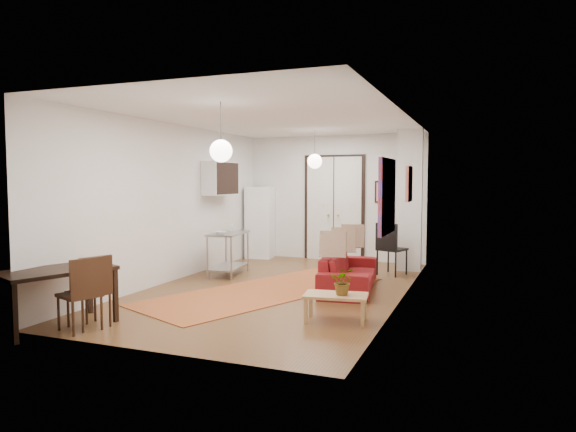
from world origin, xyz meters
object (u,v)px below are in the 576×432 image
(black_side_chair, at_px, (393,244))
(sofa, at_px, (349,272))
(coffee_table, at_px, (336,298))
(dining_table, at_px, (56,275))
(dining_chair_near, at_px, (94,284))
(fridge, at_px, (260,222))
(dining_chair_far, at_px, (85,286))
(kitchen_counter, at_px, (228,248))

(black_side_chair, bearing_deg, sofa, 96.30)
(sofa, xyz_separation_m, coffee_table, (0.34, -2.03, 0.01))
(sofa, height_order, coffee_table, sofa)
(sofa, xyz_separation_m, black_side_chair, (0.46, 1.72, 0.30))
(dining_table, bearing_deg, coffee_table, 25.17)
(dining_table, xyz_separation_m, dining_chair_near, (0.38, 0.25, -0.13))
(dining_table, bearing_deg, dining_chair_near, 33.29)
(dining_table, bearing_deg, fridge, 90.00)
(coffee_table, height_order, dining_chair_far, dining_chair_far)
(dining_chair_far, bearing_deg, black_side_chair, 170.50)
(fridge, relative_size, black_side_chair, 1.66)
(coffee_table, bearing_deg, sofa, 99.50)
(dining_chair_near, bearing_deg, kitchen_counter, -159.36)
(fridge, xyz_separation_m, black_side_chair, (3.35, -1.03, -0.25))
(coffee_table, relative_size, black_side_chair, 0.86)
(dining_table, bearing_deg, sofa, 50.81)
(dining_chair_near, bearing_deg, dining_chair_far, 20.36)
(kitchen_counter, relative_size, dining_chair_near, 1.26)
(kitchen_counter, distance_m, fridge, 2.37)
(fridge, distance_m, dining_chair_far, 6.23)
(fridge, distance_m, dining_chair_near, 6.07)
(dining_table, distance_m, dining_chair_near, 0.47)
(dining_table, relative_size, dining_chair_far, 1.66)
(kitchen_counter, height_order, fridge, fridge)
(fridge, height_order, dining_chair_near, fridge)
(coffee_table, xyz_separation_m, dining_chair_near, (-2.86, -1.27, 0.22))
(black_side_chair, bearing_deg, dining_table, 78.69)
(black_side_chair, bearing_deg, dining_chair_far, 81.28)
(coffee_table, bearing_deg, black_side_chair, 88.24)
(dining_chair_near, relative_size, black_side_chair, 0.90)
(sofa, relative_size, dining_chair_far, 2.25)
(coffee_table, xyz_separation_m, kitchen_counter, (-2.88, 2.46, 0.21))
(sofa, distance_m, dining_chair_near, 4.16)
(kitchen_counter, relative_size, dining_chair_far, 1.26)
(sofa, xyz_separation_m, kitchen_counter, (-2.54, 0.43, 0.23))
(kitchen_counter, bearing_deg, dining_chair_near, -97.71)
(fridge, distance_m, black_side_chair, 3.51)
(sofa, relative_size, kitchen_counter, 1.78)
(dining_chair_far, xyz_separation_m, black_side_chair, (2.97, 5.18, 0.07))
(fridge, bearing_deg, coffee_table, -63.92)
(dining_table, bearing_deg, black_side_chair, 57.56)
(dining_chair_far, bearing_deg, fridge, -156.16)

